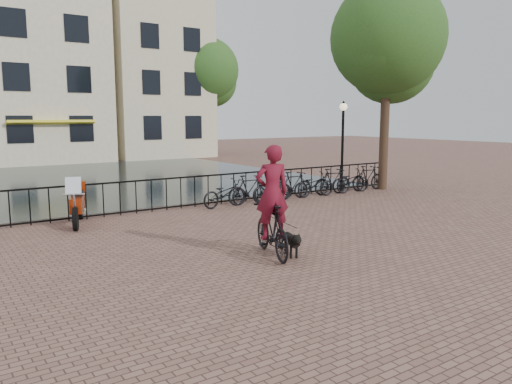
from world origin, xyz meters
TOP-DOWN VIEW (x-y plane):
  - ground at (0.00, 0.00)m, footprint 100.00×100.00m
  - canal_water at (0.00, 17.30)m, footprint 20.00×20.00m
  - railing at (0.00, 8.00)m, footprint 20.00×0.05m
  - canal_house_mid at (0.50, 30.00)m, footprint 8.00×9.50m
  - canal_house_right at (8.50, 30.00)m, footprint 7.00×9.00m
  - tree_near_right at (9.20, 7.30)m, footprint 4.48×4.48m
  - tree_far_right at (12.00, 27.00)m, footprint 4.76×4.76m
  - lamp_post at (7.20, 7.60)m, footprint 0.30×0.30m
  - cyclist at (-0.39, 1.84)m, footprint 1.13×2.10m
  - dog at (-0.04, 1.63)m, footprint 0.54×0.87m
  - motorcycle at (-2.90, 7.38)m, footprint 1.13×2.06m
  - parked_bike_0 at (1.80, 7.40)m, footprint 1.76×0.76m
  - parked_bike_1 at (2.75, 7.40)m, footprint 1.67×0.49m
  - parked_bike_2 at (3.70, 7.40)m, footprint 1.75×0.70m
  - parked_bike_3 at (4.65, 7.40)m, footprint 1.67×0.49m
  - parked_bike_4 at (5.60, 7.40)m, footprint 1.77×0.78m
  - parked_bike_5 at (6.55, 7.40)m, footprint 1.70×0.64m
  - parked_bike_6 at (7.50, 7.40)m, footprint 1.78×0.83m
  - parked_bike_7 at (8.45, 7.40)m, footprint 1.68×0.52m

SIDE VIEW (x-z plane):
  - ground at x=0.00m, z-range 0.00..0.00m
  - canal_water at x=0.00m, z-range 0.00..0.00m
  - dog at x=-0.04m, z-range 0.00..0.56m
  - parked_bike_0 at x=1.80m, z-range 0.00..0.90m
  - parked_bike_2 at x=3.70m, z-range 0.00..0.90m
  - parked_bike_4 at x=5.60m, z-range 0.00..0.90m
  - parked_bike_6 at x=7.50m, z-range 0.00..0.90m
  - parked_bike_1 at x=2.75m, z-range 0.00..1.00m
  - parked_bike_3 at x=4.65m, z-range 0.00..1.00m
  - parked_bike_5 at x=6.55m, z-range 0.00..1.00m
  - parked_bike_7 at x=8.45m, z-range 0.00..1.00m
  - railing at x=0.00m, z-range -0.01..1.02m
  - motorcycle at x=-2.90m, z-range 0.00..1.44m
  - cyclist at x=-0.39m, z-range -0.33..2.43m
  - lamp_post at x=7.20m, z-range 0.65..4.10m
  - canal_house_mid at x=0.50m, z-range 0.00..11.80m
  - tree_near_right at x=9.20m, z-range 1.85..10.09m
  - tree_far_right at x=12.00m, z-range 1.97..10.73m
  - canal_house_right at x=8.50m, z-range 0.00..13.30m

